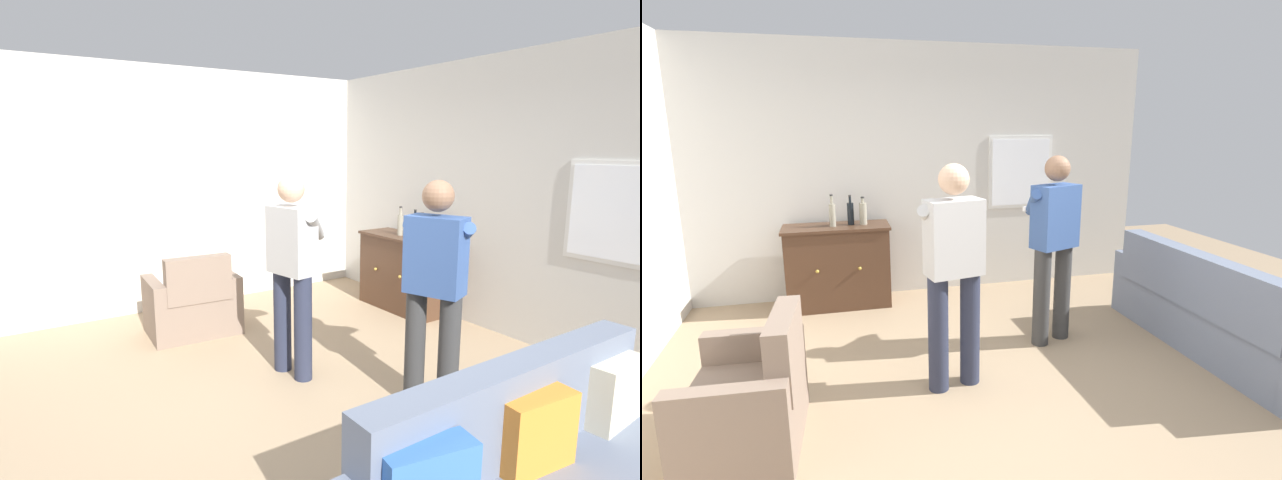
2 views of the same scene
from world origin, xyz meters
TOP-DOWN VIEW (x-y plane):
  - ground at (0.00, 0.00)m, footprint 10.40×10.40m
  - wall_back_with_window at (0.02, 2.66)m, footprint 5.20×0.15m
  - wall_side_left at (-2.66, 0.00)m, footprint 0.12×5.20m
  - armchair at (-1.63, -0.04)m, footprint 0.69×0.91m
  - sideboard_cabinet at (-1.05, 2.30)m, footprint 1.10×0.49m
  - bottle_wine_green at (-1.08, 2.27)m, footprint 0.06×0.06m
  - bottle_liquor_amber at (-0.90, 2.32)m, footprint 0.07×0.07m
  - bottle_spirits_clear at (-0.77, 2.30)m, footprint 0.08×0.08m
  - person_standing_left at (-0.26, 0.35)m, footprint 0.55×0.51m
  - person_standing_right at (0.78, 0.91)m, footprint 0.52×0.52m

SIDE VIEW (x-z plane):
  - ground at x=0.00m, z-range 0.00..0.00m
  - armchair at x=-1.63m, z-range -0.14..0.71m
  - sideboard_cabinet at x=-1.05m, z-range 0.00..0.89m
  - person_standing_left at x=-0.26m, z-range 0.10..1.78m
  - person_standing_right at x=0.78m, z-range 0.10..1.78m
  - bottle_spirits_clear at x=-0.77m, z-range 0.86..1.16m
  - bottle_liquor_amber at x=-0.90m, z-range 0.85..1.17m
  - bottle_wine_green at x=-1.08m, z-range 0.85..1.19m
  - wall_back_with_window at x=0.02m, z-range 0.00..2.80m
  - wall_side_left at x=-2.66m, z-range 0.00..2.80m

